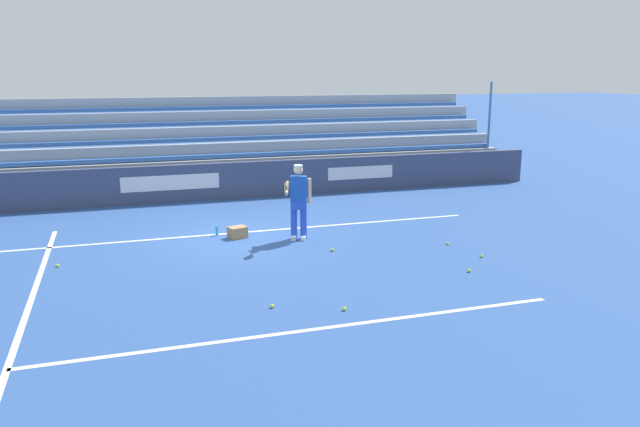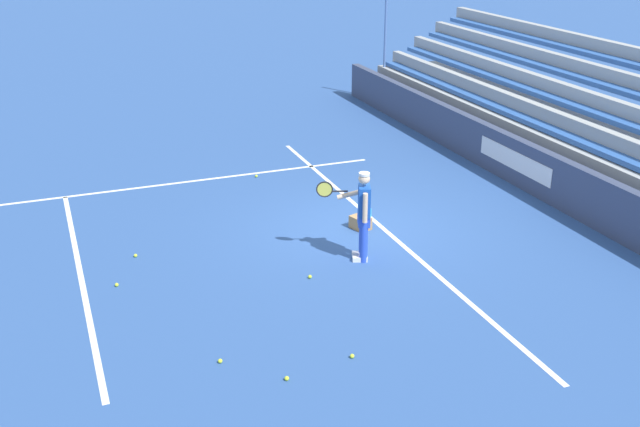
% 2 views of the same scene
% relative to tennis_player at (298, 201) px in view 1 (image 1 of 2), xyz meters
% --- Properties ---
extents(ground_plane, '(160.00, 160.00, 0.00)m').
position_rel_tennis_player_xyz_m(ground_plane, '(1.26, -0.50, -0.89)').
color(ground_plane, '#2D5193').
extents(court_baseline_white, '(12.00, 0.10, 0.01)m').
position_rel_tennis_player_xyz_m(court_baseline_white, '(1.26, -1.00, -0.89)').
color(court_baseline_white, white).
rests_on(court_baseline_white, ground).
extents(court_sideline_white, '(0.10, 12.00, 0.01)m').
position_rel_tennis_player_xyz_m(court_sideline_white, '(5.37, 3.50, -0.89)').
color(court_sideline_white, white).
rests_on(court_sideline_white, ground).
extents(court_service_line_white, '(8.22, 0.10, 0.01)m').
position_rel_tennis_player_xyz_m(court_service_line_white, '(1.26, 5.00, -0.89)').
color(court_service_line_white, white).
rests_on(court_service_line_white, ground).
extents(back_wall_sponsor_board, '(21.59, 0.25, 1.10)m').
position_rel_tennis_player_xyz_m(back_wall_sponsor_board, '(1.26, -5.13, -0.34)').
color(back_wall_sponsor_board, '#384260').
rests_on(back_wall_sponsor_board, ground).
extents(bleacher_stand, '(20.51, 3.20, 3.40)m').
position_rel_tennis_player_xyz_m(bleacher_stand, '(1.26, -7.36, -0.13)').
color(bleacher_stand, '#9EA3A8').
rests_on(bleacher_stand, ground).
extents(tennis_player, '(0.82, 0.93, 1.71)m').
position_rel_tennis_player_xyz_m(tennis_player, '(0.00, 0.00, 0.00)').
color(tennis_player, blue).
rests_on(tennis_player, ground).
extents(ball_box_cardboard, '(0.47, 0.41, 0.26)m').
position_rel_tennis_player_xyz_m(ball_box_cardboard, '(1.30, -0.56, -0.76)').
color(ball_box_cardboard, '#A87F51').
rests_on(ball_box_cardboard, ground).
extents(tennis_ball_midcourt, '(0.07, 0.07, 0.07)m').
position_rel_tennis_player_xyz_m(tennis_ball_midcourt, '(-3.19, 2.57, -0.86)').
color(tennis_ball_midcourt, '#CCE533').
rests_on(tennis_ball_midcourt, ground).
extents(tennis_ball_near_player, '(0.07, 0.07, 0.07)m').
position_rel_tennis_player_xyz_m(tennis_ball_near_player, '(-2.44, 3.34, -0.86)').
color(tennis_ball_near_player, '#CCE533').
rests_on(tennis_ball_near_player, ground).
extents(tennis_ball_by_box, '(0.07, 0.07, 0.07)m').
position_rel_tennis_player_xyz_m(tennis_ball_by_box, '(5.09, 0.54, -0.86)').
color(tennis_ball_by_box, '#CCE533').
rests_on(tennis_ball_by_box, ground).
extents(tennis_ball_far_left, '(0.07, 0.07, 0.07)m').
position_rel_tennis_player_xyz_m(tennis_ball_far_left, '(-3.01, 1.49, -0.86)').
color(tennis_ball_far_left, '#CCE533').
rests_on(tennis_ball_far_left, ground).
extents(tennis_ball_stray_back, '(0.07, 0.07, 0.07)m').
position_rel_tennis_player_xyz_m(tennis_ball_stray_back, '(1.60, 3.96, -0.86)').
color(tennis_ball_stray_back, '#CCE533').
rests_on(tennis_ball_stray_back, ground).
extents(tennis_ball_far_right, '(0.07, 0.07, 0.07)m').
position_rel_tennis_player_xyz_m(tennis_ball_far_right, '(-0.41, 1.19, -0.86)').
color(tennis_ball_far_right, '#CCE533').
rests_on(tennis_ball_far_right, ground).
extents(tennis_ball_on_baseline, '(0.07, 0.07, 0.07)m').
position_rel_tennis_player_xyz_m(tennis_ball_on_baseline, '(0.52, 4.44, -0.86)').
color(tennis_ball_on_baseline, '#CCE533').
rests_on(tennis_ball_on_baseline, ground).
extents(water_bottle, '(0.07, 0.07, 0.22)m').
position_rel_tennis_player_xyz_m(water_bottle, '(1.72, -0.96, -0.78)').
color(water_bottle, '#33B2E5').
rests_on(water_bottle, ground).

